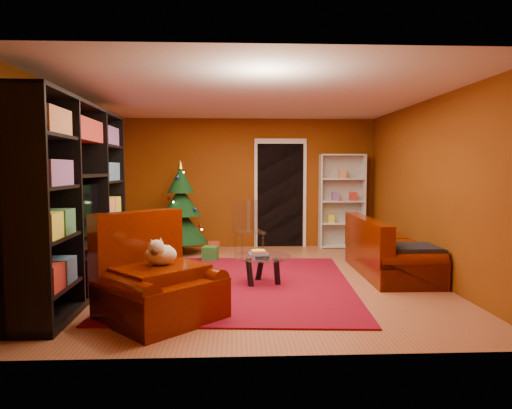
{
  "coord_description": "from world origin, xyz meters",
  "views": [
    {
      "loc": [
        -0.31,
        -6.51,
        1.59
      ],
      "look_at": [
        0.0,
        0.4,
        1.05
      ],
      "focal_mm": 32.0,
      "sensor_mm": 36.0,
      "label": 1
    }
  ],
  "objects_px": {
    "rug": "(239,284)",
    "gift_box_red": "(214,247)",
    "gift_box_green": "(210,254)",
    "armchair": "(160,277)",
    "gift_box_teal": "(165,243)",
    "media_unit": "(78,201)",
    "sofa": "(391,246)",
    "dog": "(161,255)",
    "coffee_table": "(262,270)",
    "acrylic_chair": "(249,232)",
    "white_bookshelf": "(342,201)",
    "christmas_tree": "(181,208)"
  },
  "relations": [
    {
      "from": "sofa",
      "to": "acrylic_chair",
      "type": "relative_size",
      "value": 2.18
    },
    {
      "from": "white_bookshelf",
      "to": "coffee_table",
      "type": "relative_size",
      "value": 2.46
    },
    {
      "from": "acrylic_chair",
      "to": "coffee_table",
      "type": "bearing_deg",
      "value": -103.27
    },
    {
      "from": "gift_box_red",
      "to": "white_bookshelf",
      "type": "relative_size",
      "value": 0.11
    },
    {
      "from": "rug",
      "to": "gift_box_teal",
      "type": "relative_size",
      "value": 11.55
    },
    {
      "from": "gift_box_green",
      "to": "white_bookshelf",
      "type": "height_order",
      "value": "white_bookshelf"
    },
    {
      "from": "armchair",
      "to": "acrylic_chair",
      "type": "distance_m",
      "value": 3.48
    },
    {
      "from": "christmas_tree",
      "to": "sofa",
      "type": "xyz_separation_m",
      "value": [
        3.35,
        -1.87,
        -0.42
      ]
    },
    {
      "from": "media_unit",
      "to": "white_bookshelf",
      "type": "height_order",
      "value": "media_unit"
    },
    {
      "from": "sofa",
      "to": "coffee_table",
      "type": "relative_size",
      "value": 2.58
    },
    {
      "from": "rug",
      "to": "sofa",
      "type": "relative_size",
      "value": 1.75
    },
    {
      "from": "rug",
      "to": "media_unit",
      "type": "bearing_deg",
      "value": -168.2
    },
    {
      "from": "rug",
      "to": "gift_box_red",
      "type": "xyz_separation_m",
      "value": [
        -0.46,
        2.42,
        0.1
      ]
    },
    {
      "from": "rug",
      "to": "gift_box_green",
      "type": "xyz_separation_m",
      "value": [
        -0.48,
        1.65,
        0.12
      ]
    },
    {
      "from": "gift_box_teal",
      "to": "coffee_table",
      "type": "bearing_deg",
      "value": -56.73
    },
    {
      "from": "rug",
      "to": "armchair",
      "type": "bearing_deg",
      "value": -120.72
    },
    {
      "from": "white_bookshelf",
      "to": "gift_box_green",
      "type": "bearing_deg",
      "value": -153.66
    },
    {
      "from": "acrylic_chair",
      "to": "gift_box_green",
      "type": "bearing_deg",
      "value": -176.17
    },
    {
      "from": "rug",
      "to": "acrylic_chair",
      "type": "height_order",
      "value": "acrylic_chair"
    },
    {
      "from": "dog",
      "to": "acrylic_chair",
      "type": "distance_m",
      "value": 3.42
    },
    {
      "from": "rug",
      "to": "coffee_table",
      "type": "relative_size",
      "value": 4.51
    },
    {
      "from": "gift_box_green",
      "to": "dog",
      "type": "relative_size",
      "value": 0.63
    },
    {
      "from": "sofa",
      "to": "coffee_table",
      "type": "height_order",
      "value": "sofa"
    },
    {
      "from": "coffee_table",
      "to": "christmas_tree",
      "type": "bearing_deg",
      "value": 120.09
    },
    {
      "from": "gift_box_green",
      "to": "armchair",
      "type": "height_order",
      "value": "armchair"
    },
    {
      "from": "gift_box_green",
      "to": "sofa",
      "type": "height_order",
      "value": "sofa"
    },
    {
      "from": "media_unit",
      "to": "rug",
      "type": "bearing_deg",
      "value": 10.8
    },
    {
      "from": "armchair",
      "to": "coffee_table",
      "type": "relative_size",
      "value": 1.48
    },
    {
      "from": "dog",
      "to": "acrylic_chair",
      "type": "bearing_deg",
      "value": 28.6
    },
    {
      "from": "armchair",
      "to": "sofa",
      "type": "bearing_deg",
      "value": -12.17
    },
    {
      "from": "dog",
      "to": "coffee_table",
      "type": "bearing_deg",
      "value": 5.09
    },
    {
      "from": "christmas_tree",
      "to": "coffee_table",
      "type": "xyz_separation_m",
      "value": [
        1.39,
        -2.4,
        -0.65
      ]
    },
    {
      "from": "rug",
      "to": "sofa",
      "type": "distance_m",
      "value": 2.38
    },
    {
      "from": "sofa",
      "to": "dog",
      "type": "bearing_deg",
      "value": 121.72
    },
    {
      "from": "rug",
      "to": "coffee_table",
      "type": "xyz_separation_m",
      "value": [
        0.32,
        -0.02,
        0.2
      ]
    },
    {
      "from": "media_unit",
      "to": "gift_box_green",
      "type": "height_order",
      "value": "media_unit"
    },
    {
      "from": "gift_box_green",
      "to": "acrylic_chair",
      "type": "bearing_deg",
      "value": 20.85
    },
    {
      "from": "gift_box_green",
      "to": "rug",
      "type": "bearing_deg",
      "value": -73.67
    },
    {
      "from": "gift_box_teal",
      "to": "sofa",
      "type": "relative_size",
      "value": 0.15
    },
    {
      "from": "armchair",
      "to": "dog",
      "type": "height_order",
      "value": "armchair"
    },
    {
      "from": "christmas_tree",
      "to": "gift_box_green",
      "type": "relative_size",
      "value": 7.04
    },
    {
      "from": "christmas_tree",
      "to": "gift_box_green",
      "type": "distance_m",
      "value": 1.19
    },
    {
      "from": "dog",
      "to": "acrylic_chair",
      "type": "relative_size",
      "value": 0.43
    },
    {
      "from": "christmas_tree",
      "to": "sofa",
      "type": "bearing_deg",
      "value": -29.13
    },
    {
      "from": "media_unit",
      "to": "dog",
      "type": "bearing_deg",
      "value": -39.42
    },
    {
      "from": "christmas_tree",
      "to": "gift_box_red",
      "type": "distance_m",
      "value": 0.96
    },
    {
      "from": "christmas_tree",
      "to": "gift_box_red",
      "type": "height_order",
      "value": "christmas_tree"
    },
    {
      "from": "christmas_tree",
      "to": "dog",
      "type": "xyz_separation_m",
      "value": [
        0.23,
        -3.72,
        -0.18
      ]
    },
    {
      "from": "white_bookshelf",
      "to": "sofa",
      "type": "bearing_deg",
      "value": -84.94
    },
    {
      "from": "white_bookshelf",
      "to": "media_unit",
      "type": "bearing_deg",
      "value": -140.53
    }
  ]
}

